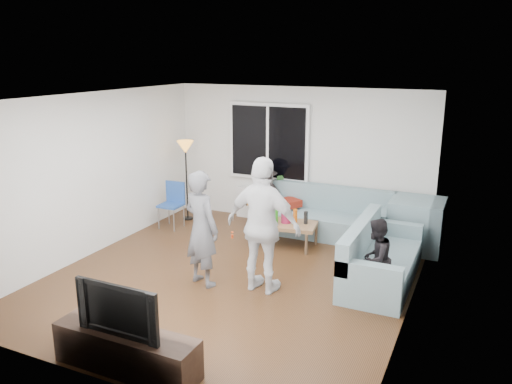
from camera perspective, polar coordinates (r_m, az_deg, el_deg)
The scene contains 32 objects.
floor at distance 7.59m, azimuth -2.62°, elevation -9.56°, with size 5.00×5.50×0.04m, color #56351C.
ceiling at distance 6.92m, azimuth -2.89°, elevation 10.73°, with size 5.00×5.50×0.04m, color white.
wall_back at distance 9.62m, azimuth 4.90°, elevation 3.99°, with size 5.00×0.04×2.60m, color silver.
wall_front at distance 4.98m, azimuth -17.73°, elevation -7.41°, with size 5.00×0.04×2.60m, color silver.
wall_left at distance 8.57m, azimuth -17.88°, elevation 1.94°, with size 0.04×5.50×2.60m, color silver.
wall_right at distance 6.42m, azimuth 17.65°, elevation -2.34°, with size 0.04×5.50×2.60m, color silver.
window_frame at distance 9.72m, azimuth 1.43°, elevation 5.66°, with size 1.62×0.06×1.47m, color white.
window_glass at distance 9.68m, azimuth 1.33°, elevation 5.62°, with size 1.50×0.02×1.35m, color black.
window_mullion at distance 9.67m, azimuth 1.31°, elevation 5.61°, with size 0.05×0.03×1.35m, color white.
radiator at distance 9.96m, azimuth 1.29°, elevation -1.43°, with size 1.30×0.12×0.62m, color silver.
potted_plant at distance 9.71m, azimuth 2.62°, elevation 1.03°, with size 0.18×0.15×0.33m, color #316428.
vase at distance 9.90m, azimuth 0.20°, elevation 0.90°, with size 0.18×0.18×0.19m, color silver.
sofa_back_section at distance 9.15m, azimuth 7.91°, elevation -2.33°, with size 2.30×0.85×0.85m, color gray, non-canonical shape.
sofa_right_section at distance 7.47m, azimuth 14.08°, elevation -6.72°, with size 0.85×2.00×0.85m, color gray, non-canonical shape.
sofa_corner at distance 8.86m, azimuth 17.57°, elevation -3.51°, with size 0.85×0.85×0.85m, color gray.
cushion_yellow at distance 9.56m, azimuth 0.21°, elevation -0.89°, with size 0.38×0.32×0.14m, color orange.
cushion_red at distance 9.40m, azimuth 3.86°, elevation -1.20°, with size 0.36×0.30×0.13m, color maroon.
coffee_table at distance 8.70m, azimuth 3.11°, elevation -4.71°, with size 1.10×0.60×0.40m, color olive.
pitcher at distance 8.61m, azimuth 3.40°, elevation -2.92°, with size 0.17×0.17×0.17m, color maroon.
side_chair at distance 9.60m, azimuth -9.56°, elevation -1.54°, with size 0.40×0.40×0.86m, color #234C9A, non-canonical shape.
floor_lamp at distance 9.97m, azimuth -7.81°, elevation 1.24°, with size 0.32×0.32×1.56m, color orange, non-canonical shape.
player_left at distance 7.08m, azimuth -6.15°, elevation -4.10°, with size 0.60×0.40×1.65m, color #4F5054.
player_right at distance 6.80m, azimuth 0.83°, elevation -3.85°, with size 1.10×0.46×1.88m, color silver.
spectator_right at distance 6.93m, azimuth 13.26°, elevation -7.33°, with size 0.53×0.42×1.10m, color black.
spectator_back at distance 9.53m, azimuth 1.10°, elevation -0.43°, with size 0.77×0.44×1.18m, color black.
tv_console at distance 5.60m, azimuth -14.35°, elevation -16.89°, with size 1.60×0.40×0.44m, color #312118.
television at distance 5.36m, azimuth -14.70°, elevation -12.35°, with size 0.97×0.13×0.56m, color black.
bottle_b at distance 8.54m, azimuth 2.25°, elevation -2.83°, with size 0.08×0.08×0.23m, color #268618.
bottle_e at distance 8.57m, azimuth 5.62°, elevation -2.89°, with size 0.07×0.07×0.22m, color black.
bottle_c at distance 8.76m, azimuth 3.75°, elevation -2.52°, with size 0.07×0.07×0.19m, color black.
bottle_a at distance 8.74m, azimuth 1.71°, elevation -2.43°, with size 0.07×0.07×0.22m, color #F04B0E.
bottle_d at distance 8.48m, azimuth 4.43°, elevation -2.83°, with size 0.07×0.07×0.28m, color #C85811.
Camera 1 is at (3.20, -6.11, 3.15)m, focal length 35.57 mm.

